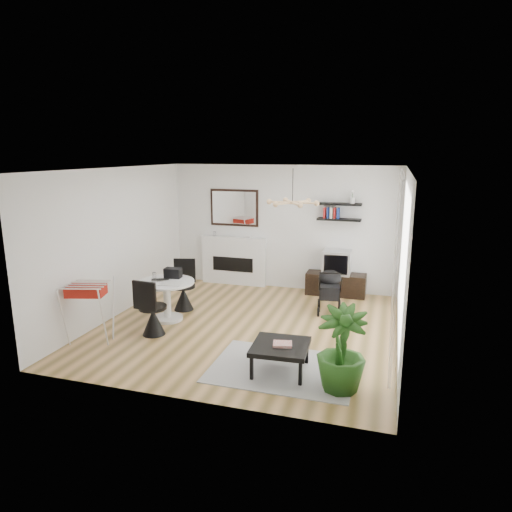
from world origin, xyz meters
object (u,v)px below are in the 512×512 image
(crt_tv, at_px, (337,262))
(stroller, at_px, (330,292))
(fireplace, at_px, (234,255))
(drying_rack, at_px, (89,311))
(coffee_table, at_px, (280,347))
(dining_table, at_px, (167,294))
(tv_console, at_px, (336,284))
(potted_plant, at_px, (341,349))

(crt_tv, distance_m, stroller, 1.13)
(fireplace, bearing_deg, drying_rack, -105.99)
(fireplace, distance_m, coffee_table, 4.40)
(crt_tv, xyz_separation_m, dining_table, (-2.72, -2.37, -0.24))
(fireplace, xyz_separation_m, tv_console, (2.34, -0.15, -0.45))
(potted_plant, bearing_deg, crt_tv, 97.84)
(crt_tv, bearing_deg, dining_table, -138.98)
(tv_console, bearing_deg, crt_tv, -24.47)
(tv_console, relative_size, dining_table, 1.25)
(drying_rack, distance_m, stroller, 4.27)
(dining_table, bearing_deg, stroller, 25.37)
(tv_console, distance_m, stroller, 1.09)
(crt_tv, relative_size, potted_plant, 0.52)
(coffee_table, bearing_deg, dining_table, 150.81)
(crt_tv, bearing_deg, fireplace, 176.24)
(dining_table, height_order, stroller, stroller)
(dining_table, bearing_deg, fireplace, 81.52)
(dining_table, bearing_deg, tv_console, 41.13)
(dining_table, height_order, potted_plant, potted_plant)
(dining_table, bearing_deg, drying_rack, -119.43)
(tv_console, bearing_deg, fireplace, 176.31)
(stroller, height_order, potted_plant, potted_plant)
(stroller, xyz_separation_m, coffee_table, (-0.30, -2.65, -0.02))
(fireplace, distance_m, drying_rack, 3.93)
(fireplace, xyz_separation_m, dining_table, (-0.38, -2.52, -0.21))
(crt_tv, height_order, coffee_table, crt_tv)
(drying_rack, bearing_deg, tv_console, 31.22)
(fireplace, relative_size, dining_table, 2.18)
(tv_console, bearing_deg, stroller, -89.31)
(potted_plant, bearing_deg, coffee_table, 163.27)
(stroller, bearing_deg, coffee_table, -104.52)
(drying_rack, xyz_separation_m, stroller, (3.43, 2.54, -0.14))
(tv_console, relative_size, coffee_table, 1.55)
(fireplace, xyz_separation_m, drying_rack, (-1.08, -3.77, -0.17))
(stroller, bearing_deg, potted_plant, -87.45)
(coffee_table, height_order, potted_plant, potted_plant)
(crt_tv, relative_size, stroller, 0.65)
(fireplace, distance_m, stroller, 2.67)
(dining_table, distance_m, drying_rack, 1.43)
(fireplace, height_order, tv_console, fireplace)
(drying_rack, distance_m, potted_plant, 3.99)
(drying_rack, bearing_deg, dining_table, 45.16)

